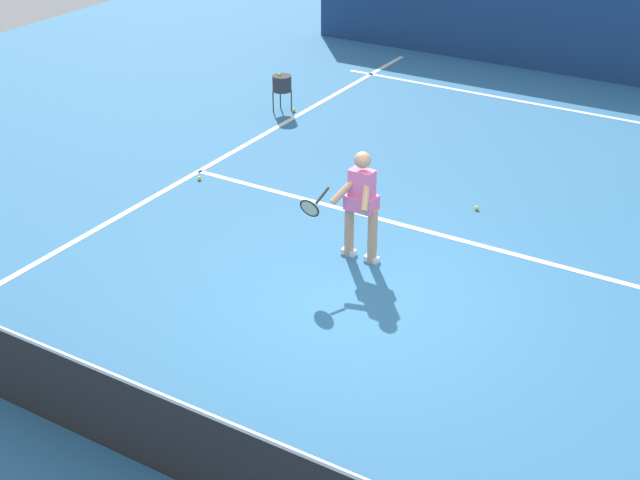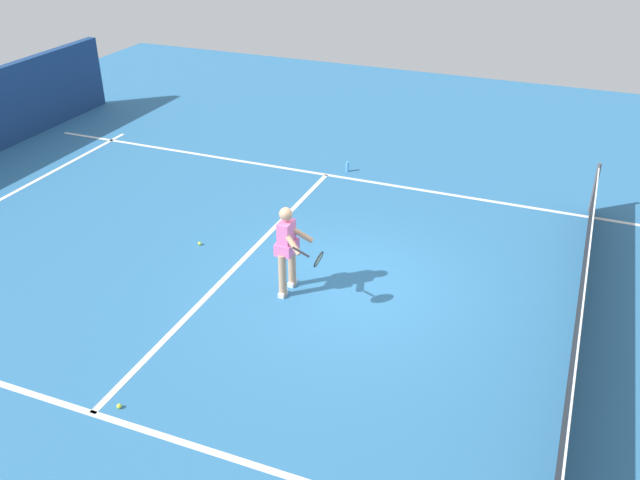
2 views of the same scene
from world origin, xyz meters
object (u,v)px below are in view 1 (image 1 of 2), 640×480
at_px(tennis_ball_far, 477,208).
at_px(ball_hopper, 282,84).
at_px(tennis_ball_near, 199,178).
at_px(tennis_player, 360,202).
at_px(tennis_ball_mid, 294,110).

distance_m(tennis_ball_far, ball_hopper, 5.30).
bearing_deg(ball_hopper, tennis_ball_near, 100.21).
distance_m(tennis_player, ball_hopper, 5.91).
bearing_deg(tennis_ball_far, tennis_player, 69.94).
bearing_deg(tennis_ball_mid, tennis_ball_far, 154.88).
distance_m(tennis_ball_near, tennis_ball_mid, 3.47).
relative_size(tennis_player, tennis_ball_far, 23.48).
bearing_deg(tennis_ball_near, ball_hopper, -79.79).
bearing_deg(tennis_ball_near, tennis_player, 164.82).
xyz_separation_m(tennis_ball_far, ball_hopper, (4.84, -2.10, 0.51)).
bearing_deg(tennis_ball_far, tennis_ball_near, 16.83).
height_order(tennis_ball_far, ball_hopper, ball_hopper).
height_order(tennis_ball_near, tennis_ball_far, same).
relative_size(tennis_ball_near, tennis_ball_far, 1.00).
height_order(tennis_player, ball_hopper, tennis_player).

